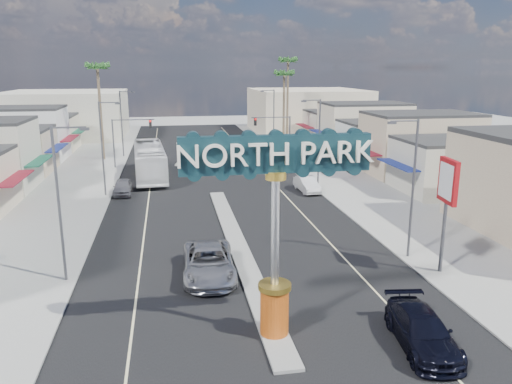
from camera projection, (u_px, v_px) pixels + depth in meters
name	position (u px, v px, depth m)	size (l,w,h in m)	color
ground	(216.00, 192.00, 49.78)	(160.00, 160.00, 0.00)	gray
road	(216.00, 192.00, 49.78)	(20.00, 120.00, 0.01)	black
median_island	(238.00, 245.00, 34.47)	(1.30, 30.00, 0.16)	gray
sidewalk_left	(69.00, 197.00, 47.39)	(8.00, 120.00, 0.12)	gray
sidewalk_right	(349.00, 185.00, 52.13)	(8.00, 120.00, 0.12)	gray
storefront_row_right	(388.00, 138.00, 65.53)	(12.00, 42.00, 6.00)	#B7B29E
backdrop_far_left	(66.00, 114.00, 88.07)	(20.00, 20.00, 8.00)	#B7B29E
backdrop_far_right	(307.00, 111.00, 95.52)	(20.00, 20.00, 8.00)	beige
gateway_sign	(275.00, 213.00, 21.57)	(8.20, 1.50, 9.15)	#BD450E
traffic_signal_left	(128.00, 133.00, 60.55)	(5.09, 0.45, 6.00)	#47474C
traffic_signal_right	(276.00, 130.00, 63.66)	(5.09, 0.45, 6.00)	#47474C
streetlight_l_near	(61.00, 197.00, 27.68)	(2.03, 0.22, 9.00)	#47474C
streetlight_l_mid	(104.00, 144.00, 46.78)	(2.03, 0.22, 9.00)	#47474C
streetlight_l_far	(123.00, 120.00, 67.80)	(2.03, 0.22, 9.00)	#47474C
streetlight_r_near	(411.00, 182.00, 31.21)	(2.03, 0.22, 9.00)	#47474C
streetlight_r_mid	(318.00, 139.00, 50.31)	(2.03, 0.22, 9.00)	#47474C
streetlight_r_far	(273.00, 118.00, 71.33)	(2.03, 0.22, 9.00)	#47474C
palm_left_far	(98.00, 72.00, 63.89)	(2.60, 2.60, 13.10)	brown
palm_right_mid	(284.00, 77.00, 74.24)	(2.60, 2.60, 12.10)	brown
palm_right_far	(288.00, 65.00, 79.88)	(2.60, 2.60, 14.10)	brown
suv_left	(209.00, 262.00, 29.34)	(2.97, 6.45, 1.79)	#9FA0A4
suv_right	(422.00, 331.00, 21.95)	(2.20, 5.40, 1.57)	black
car_parked_left	(123.00, 187.00, 48.57)	(1.74, 4.34, 1.48)	slate
car_parked_right	(307.00, 184.00, 49.62)	(1.59, 4.56, 1.50)	silver
city_bus	(150.00, 161.00, 55.71)	(3.18, 13.58, 3.78)	white
bank_pylon_sign	(448.00, 187.00, 28.78)	(0.51, 2.16, 6.86)	#47474C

